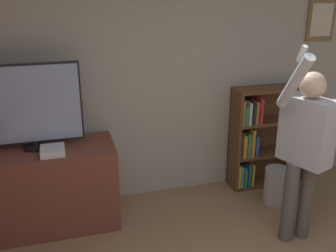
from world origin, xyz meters
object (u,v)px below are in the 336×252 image
Objects in this scene: television at (30,106)px; bookshelf at (261,138)px; game_console at (53,151)px; person at (305,143)px; waste_bin at (277,186)px.

television is 0.77× the size of bookshelf.
game_console is (0.16, -0.18, -0.39)m from television.
bookshelf is at bearing 8.84° from game_console.
game_console is 0.19× the size of bookshelf.
television is at bearing 131.40° from game_console.
person reaches higher than bookshelf.
waste_bin is at bearing -92.72° from bookshelf.
person is at bearing -99.94° from bookshelf.
person is at bearing -18.51° from game_console.
person is (-0.19, -1.10, 0.40)m from bookshelf.
bookshelf is at bearing 87.28° from waste_bin.
waste_bin is (0.17, 0.63, -0.79)m from person.
person is 4.59× the size of waste_bin.
person is at bearing -21.30° from television.
television reaches higher than bookshelf.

